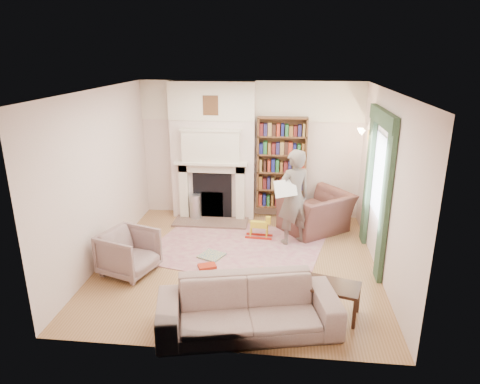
# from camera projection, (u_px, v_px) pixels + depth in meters

# --- Properties ---
(floor) EXTENTS (4.50, 4.50, 0.00)m
(floor) POSITION_uv_depth(u_px,v_px,m) (238.00, 262.00, 7.14)
(floor) COLOR brown
(floor) RESTS_ON ground
(ceiling) EXTENTS (4.50, 4.50, 0.00)m
(ceiling) POSITION_uv_depth(u_px,v_px,m) (238.00, 91.00, 6.26)
(ceiling) COLOR white
(ceiling) RESTS_ON wall_back
(wall_back) EXTENTS (4.50, 0.00, 4.50)m
(wall_back) POSITION_uv_depth(u_px,v_px,m) (250.00, 150.00, 8.82)
(wall_back) COLOR #F4DED3
(wall_back) RESTS_ON floor
(wall_front) EXTENTS (4.50, 0.00, 4.50)m
(wall_front) POSITION_uv_depth(u_px,v_px,m) (215.00, 243.00, 4.58)
(wall_front) COLOR #F4DED3
(wall_front) RESTS_ON floor
(wall_left) EXTENTS (0.00, 4.50, 4.50)m
(wall_left) POSITION_uv_depth(u_px,v_px,m) (101.00, 177.00, 6.93)
(wall_left) COLOR #F4DED3
(wall_left) RESTS_ON floor
(wall_right) EXTENTS (0.00, 4.50, 4.50)m
(wall_right) POSITION_uv_depth(u_px,v_px,m) (386.00, 187.00, 6.47)
(wall_right) COLOR #F4DED3
(wall_right) RESTS_ON floor
(fireplace) EXTENTS (1.70, 0.58, 2.80)m
(fireplace) POSITION_uv_depth(u_px,v_px,m) (213.00, 152.00, 8.71)
(fireplace) COLOR #F4DED3
(fireplace) RESTS_ON floor
(bookcase) EXTENTS (1.00, 0.24, 1.85)m
(bookcase) POSITION_uv_depth(u_px,v_px,m) (282.00, 163.00, 8.70)
(bookcase) COLOR brown
(bookcase) RESTS_ON floor
(window) EXTENTS (0.02, 0.90, 1.30)m
(window) POSITION_uv_depth(u_px,v_px,m) (380.00, 176.00, 6.83)
(window) COLOR silver
(window) RESTS_ON wall_right
(curtain_left) EXTENTS (0.07, 0.32, 2.40)m
(curtain_left) POSITION_uv_depth(u_px,v_px,m) (385.00, 206.00, 6.25)
(curtain_left) COLOR #2C452E
(curtain_left) RESTS_ON floor
(curtain_right) EXTENTS (0.07, 0.32, 2.40)m
(curtain_right) POSITION_uv_depth(u_px,v_px,m) (368.00, 179.00, 7.57)
(curtain_right) COLOR #2C452E
(curtain_right) RESTS_ON floor
(pelmet) EXTENTS (0.09, 1.70, 0.24)m
(pelmet) POSITION_uv_depth(u_px,v_px,m) (383.00, 118.00, 6.54)
(pelmet) COLOR #2C452E
(pelmet) RESTS_ON wall_right
(wall_sconce) EXTENTS (0.20, 0.24, 0.24)m
(wall_sconce) POSITION_uv_depth(u_px,v_px,m) (359.00, 135.00, 7.75)
(wall_sconce) COLOR gold
(wall_sconce) RESTS_ON wall_right
(rug) EXTENTS (3.33, 2.84, 0.01)m
(rug) POSITION_uv_depth(u_px,v_px,m) (236.00, 247.00, 7.66)
(rug) COLOR tan
(rug) RESTS_ON floor
(armchair_reading) EXTENTS (1.59, 1.56, 0.78)m
(armchair_reading) POSITION_uv_depth(u_px,v_px,m) (316.00, 212.00, 8.25)
(armchair_reading) COLOR #4E2F29
(armchair_reading) RESTS_ON floor
(armchair_left) EXTENTS (0.97, 0.96, 0.70)m
(armchair_left) POSITION_uv_depth(u_px,v_px,m) (129.00, 252.00, 6.69)
(armchair_left) COLOR gray
(armchair_left) RESTS_ON floor
(sofa) EXTENTS (2.37, 1.34, 0.65)m
(sofa) POSITION_uv_depth(u_px,v_px,m) (248.00, 307.00, 5.31)
(sofa) COLOR #A39686
(sofa) RESTS_ON floor
(man_reading) EXTENTS (0.76, 0.69, 1.75)m
(man_reading) POSITION_uv_depth(u_px,v_px,m) (294.00, 198.00, 7.58)
(man_reading) COLOR #60554C
(man_reading) RESTS_ON floor
(newspaper) EXTENTS (0.43, 0.32, 0.29)m
(newspaper) POSITION_uv_depth(u_px,v_px,m) (286.00, 188.00, 7.33)
(newspaper) COLOR white
(newspaper) RESTS_ON man_reading
(coffee_table) EXTENTS (0.80, 0.62, 0.45)m
(coffee_table) POSITION_uv_depth(u_px,v_px,m) (332.00, 300.00, 5.65)
(coffee_table) COLOR black
(coffee_table) RESTS_ON floor
(paraffin_heater) EXTENTS (0.28, 0.28, 0.55)m
(paraffin_heater) POSITION_uv_depth(u_px,v_px,m) (195.00, 207.00, 8.84)
(paraffin_heater) COLOR #B7B9BF
(paraffin_heater) RESTS_ON floor
(rocking_horse) EXTENTS (0.51, 0.24, 0.44)m
(rocking_horse) POSITION_uv_depth(u_px,v_px,m) (259.00, 227.00, 7.99)
(rocking_horse) COLOR gold
(rocking_horse) RESTS_ON rug
(board_game) EXTENTS (0.49, 0.49, 0.03)m
(board_game) POSITION_uv_depth(u_px,v_px,m) (212.00, 256.00, 7.30)
(board_game) COLOR #DDB94E
(board_game) RESTS_ON rug
(game_box_lid) EXTENTS (0.33, 0.28, 0.05)m
(game_box_lid) POSITION_uv_depth(u_px,v_px,m) (207.00, 266.00, 6.92)
(game_box_lid) COLOR #A52812
(game_box_lid) RESTS_ON rug
(comic_annuals) EXTENTS (0.49, 0.46, 0.02)m
(comic_annuals) POSITION_uv_depth(u_px,v_px,m) (252.00, 273.00, 6.74)
(comic_annuals) COLOR red
(comic_annuals) RESTS_ON rug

